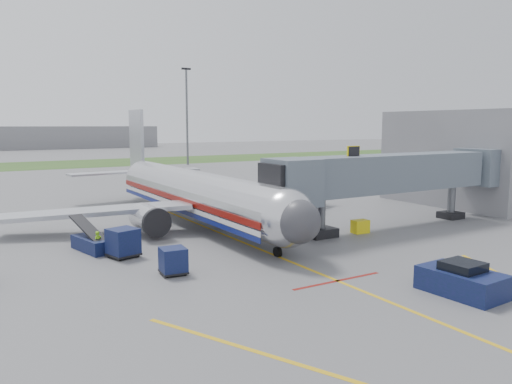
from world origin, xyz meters
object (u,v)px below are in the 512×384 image
pushback_tug (462,281)px  ramp_worker (98,242)px  airliner (194,193)px  belt_loader (92,243)px

pushback_tug → ramp_worker: pushback_tug is taller
airliner → belt_loader: 11.62m
airliner → ramp_worker: (-9.84, -6.50, -1.89)m
airliner → pushback_tug: 24.54m
airliner → ramp_worker: bearing=-146.5°
ramp_worker → airliner: bearing=13.5°
pushback_tug → belt_loader: 23.31m
belt_loader → airliner: bearing=28.8°
airliner → belt_loader: (-10.01, -5.50, -2.10)m
pushback_tug → belt_loader: size_ratio=0.90×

